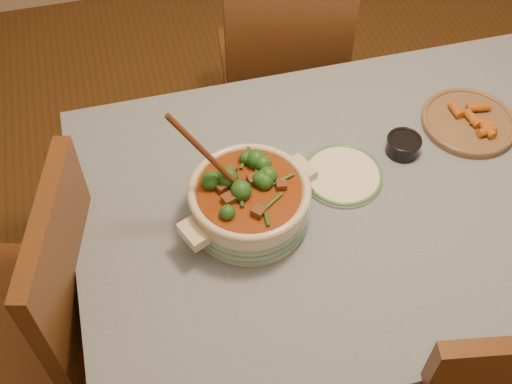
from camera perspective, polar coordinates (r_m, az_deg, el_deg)
floor at (r=2.45m, az=8.13°, el=-10.99°), size 4.50×4.50×0.00m
dining_table at (r=1.90m, az=10.36°, el=-1.65°), size 1.68×1.08×0.76m
stew_casserole at (r=1.67m, az=-0.61°, el=-0.73°), size 0.40×0.40×0.38m
white_plate at (r=1.83m, az=7.71°, el=1.52°), size 0.29×0.29×0.02m
condiment_bowl at (r=1.92m, az=12.97°, el=4.15°), size 0.13×0.13×0.05m
fried_plate at (r=2.05m, az=18.41°, el=6.03°), size 0.35×0.35×0.05m
chair_far at (r=2.50m, az=2.38°, el=11.21°), size 0.50×0.50×0.96m
chair_left at (r=1.90m, az=-18.75°, el=-9.51°), size 0.58×0.58×1.01m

